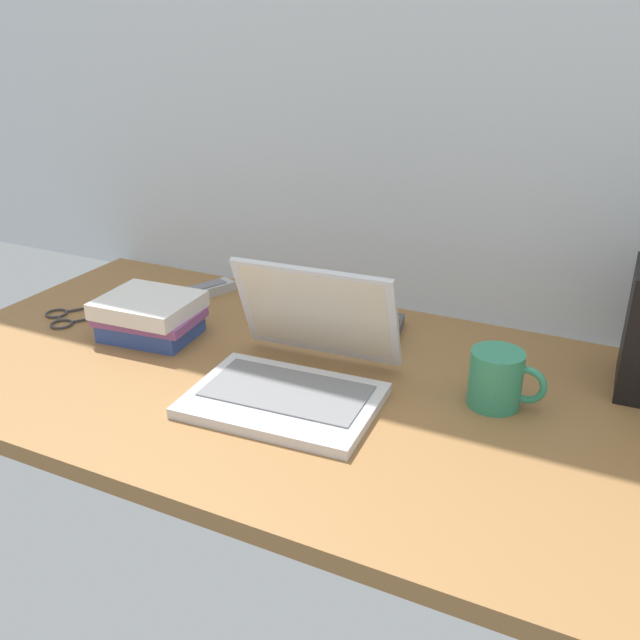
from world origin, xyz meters
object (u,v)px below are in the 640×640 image
Objects in this scene: eyeglasses at (61,318)px; book_stack at (150,316)px; remote_control_near at (202,291)px; laptop at (295,368)px; remote_control_far at (388,332)px; coffee_mug at (497,378)px.

eyeglasses is 0.66× the size of book_stack.
remote_control_near is 0.23m from book_stack.
laptop is 0.28m from remote_control_far.
laptop is 0.34m from coffee_mug.
eyeglasses is at bearing -176.58° from coffee_mug.
laptop is 1.56× the size of book_stack.
remote_control_far is at bearing 25.08° from book_stack.
coffee_mug is 0.77× the size of remote_control_far.
remote_control_near is at bearing 52.04° from eyeglasses.
remote_control_near is at bearing 165.20° from coffee_mug.
eyeglasses is (-0.66, -0.22, -0.01)m from remote_control_far.
coffee_mug is 0.69m from book_stack.
eyeglasses is 0.23m from book_stack.
book_stack is (0.23, 0.02, 0.04)m from eyeglasses.
remote_control_far is at bearing -2.91° from remote_control_near.
eyeglasses is at bearing -161.42° from remote_control_far.
laptop is 2.36× the size of eyeglasses.
remote_control_far reaches higher than eyeglasses.
remote_control_near is 0.47m from remote_control_far.
book_stack is at bearing -154.92° from remote_control_far.
coffee_mug is at bearing 3.42° from eyeglasses.
laptop is 0.60m from eyeglasses.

